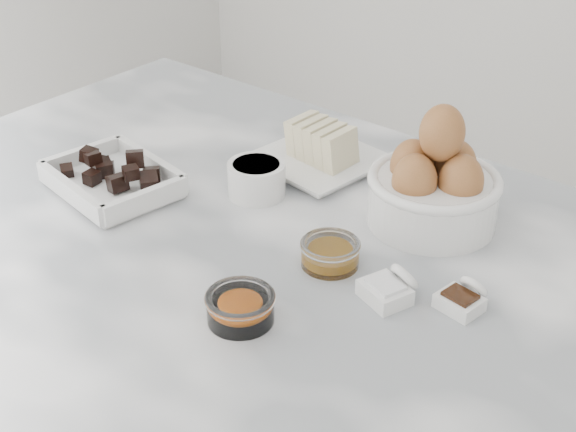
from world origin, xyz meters
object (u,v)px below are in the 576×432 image
at_px(butter_plate, 317,149).
at_px(vanilla_spoon, 463,298).
at_px(chocolate_dish, 112,177).
at_px(salt_spoon, 390,288).
at_px(egg_bowl, 434,186).
at_px(zest_bowl, 240,306).
at_px(honey_bowl, 330,253).
at_px(sugar_ramekin, 256,178).

height_order(butter_plate, vanilla_spoon, butter_plate).
relative_size(chocolate_dish, butter_plate, 1.10).
xyz_separation_m(butter_plate, vanilla_spoon, (0.34, -0.17, -0.01)).
bearing_deg(vanilla_spoon, salt_spoon, -152.86).
distance_m(egg_bowl, vanilla_spoon, 0.19).
height_order(chocolate_dish, zest_bowl, chocolate_dish).
bearing_deg(salt_spoon, egg_bowl, 105.62).
height_order(chocolate_dish, butter_plate, butter_plate).
bearing_deg(chocolate_dish, salt_spoon, 4.37).
height_order(egg_bowl, vanilla_spoon, egg_bowl).
height_order(chocolate_dish, honey_bowl, chocolate_dish).
height_order(egg_bowl, zest_bowl, egg_bowl).
bearing_deg(chocolate_dish, butter_plate, 54.54).
distance_m(sugar_ramekin, egg_bowl, 0.24).
relative_size(butter_plate, honey_bowl, 2.50).
height_order(chocolate_dish, salt_spoon, chocolate_dish).
height_order(honey_bowl, zest_bowl, zest_bowl).
xyz_separation_m(vanilla_spoon, salt_spoon, (-0.07, -0.04, 0.00)).
distance_m(zest_bowl, vanilla_spoon, 0.25).
relative_size(honey_bowl, zest_bowl, 0.95).
xyz_separation_m(egg_bowl, honey_bowl, (-0.04, -0.16, -0.04)).
distance_m(chocolate_dish, vanilla_spoon, 0.52).
bearing_deg(butter_plate, egg_bowl, -9.61).
bearing_deg(honey_bowl, zest_bowl, -94.47).
bearing_deg(salt_spoon, sugar_ramekin, 162.74).
xyz_separation_m(sugar_ramekin, salt_spoon, (0.27, -0.09, -0.01)).
distance_m(chocolate_dish, egg_bowl, 0.44).
relative_size(vanilla_spoon, salt_spoon, 0.81).
bearing_deg(salt_spoon, butter_plate, 141.47).
xyz_separation_m(sugar_ramekin, egg_bowl, (0.23, 0.09, 0.03)).
distance_m(egg_bowl, salt_spoon, 0.19).
bearing_deg(zest_bowl, butter_plate, 114.84).
xyz_separation_m(sugar_ramekin, honey_bowl, (0.18, -0.07, -0.01)).
bearing_deg(vanilla_spoon, butter_plate, 152.78).
xyz_separation_m(chocolate_dish, sugar_ramekin, (0.16, 0.12, 0.00)).
height_order(butter_plate, zest_bowl, butter_plate).
relative_size(honey_bowl, salt_spoon, 0.96).
relative_size(chocolate_dish, honey_bowl, 2.74).
height_order(butter_plate, salt_spoon, butter_plate).
height_order(sugar_ramekin, salt_spoon, sugar_ramekin).
bearing_deg(sugar_ramekin, honey_bowl, -22.14).
bearing_deg(chocolate_dish, egg_bowl, 28.05).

